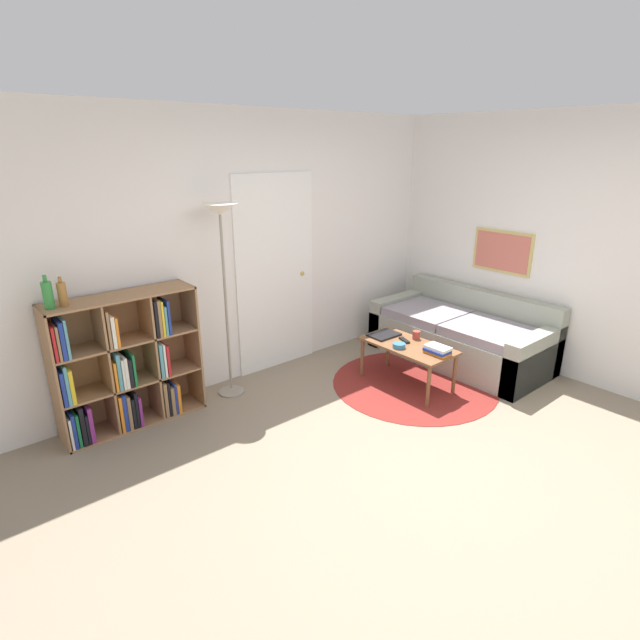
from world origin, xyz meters
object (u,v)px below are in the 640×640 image
Objects in this scene: bookshelf at (123,368)px; bowl at (399,346)px; cup at (416,335)px; laptop at (384,335)px; floor_lamp at (221,234)px; coffee_table at (408,349)px; bottle_left at (48,295)px; couch at (462,335)px; bottle_middle at (62,294)px.

bowl is (2.25, -1.05, -0.07)m from bookshelf.
laptop is at bearing 123.34° from cup.
bowl is at bearing -37.10° from floor_lamp.
coffee_table is (1.43, -0.97, -1.16)m from floor_lamp.
bowl is at bearing -20.70° from bottle_left.
cup is (1.59, -0.93, -1.07)m from floor_lamp.
couch is 15.59× the size of bowl.
coffee_table is 10.99× the size of cup.
cup reaches higher than coffee_table.
bottle_middle is (-2.73, 0.71, 0.79)m from laptop.
coffee_table is 3.02× the size of laptop.
bottle_middle reaches higher than couch.
bowl reaches higher than laptop.
cup is at bearing -18.64° from bottle_middle.
couch is 6.13× the size of laptop.
bottle_middle is at bearing 165.18° from couch.
coffee_table is 0.20m from cup.
bookshelf reaches higher than coffee_table.
bowl is 1.43× the size of cup.
bottle_middle is at bearing 158.58° from bowl.
bottle_left reaches higher than couch.
floor_lamp is at bearing 158.70° from couch.
bottle_left is at bearing -176.36° from bookshelf.
cup is at bearing -21.58° from bookshelf.
laptop is 3.02m from bottle_left.
bowl is 0.48× the size of bottle_left.
bookshelf reaches higher than laptop.
bookshelf reaches higher than bowl.
couch is 2.03× the size of coffee_table.
bookshelf is at bearing 162.71° from laptop.
laptop is 0.34m from bowl.
bookshelf is at bearing 163.24° from couch.
bowl is at bearing -172.37° from cup.
floor_lamp is 2.88m from couch.
couch is 8.43× the size of bottle_middle.
bookshelf is at bearing 158.42° from cup.
couch is 1.04m from laptop.
couch reaches higher than laptop.
cup is (0.18, -0.27, 0.03)m from laptop.
cup is 3.25m from bottle_left.
floor_lamp reaches higher than bottle_left.
floor_lamp reaches higher than coffee_table.
cup is 0.34× the size of bottle_left.
coffee_table is (-0.98, -0.03, 0.11)m from couch.
bottle_left is at bearing 178.15° from floor_lamp.
laptop is (2.37, -0.74, -0.08)m from bookshelf.
floor_lamp is 0.95× the size of couch.
bottle_middle is at bearing 177.95° from floor_lamp.
coffee_table is at bearing -23.72° from bookshelf.
floor_lamp is 1.35m from bottle_middle.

